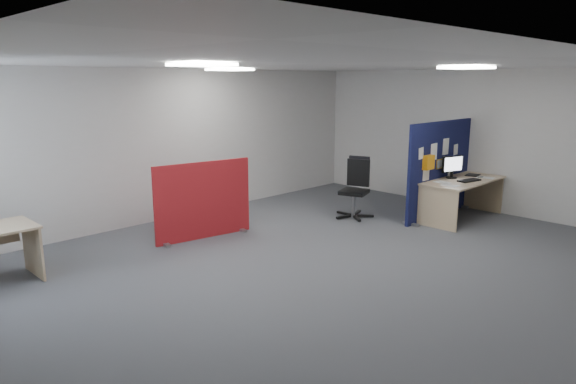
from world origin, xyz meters
TOP-DOWN VIEW (x-y plane):
  - floor at (0.00, 0.00)m, footprint 9.00×9.00m
  - ceiling at (0.00, 0.00)m, footprint 9.00×7.00m
  - wall_back at (0.00, 3.50)m, footprint 9.00×0.02m
  - wall_right at (4.50, 0.00)m, footprint 0.02×7.00m
  - ceiling_lights at (0.33, 0.67)m, footprint 4.10×4.10m
  - navy_divider at (3.46, 0.10)m, footprint 2.15×0.30m
  - main_desk at (3.58, -0.27)m, footprint 1.82×0.81m
  - monitor_main at (3.56, -0.09)m, footprint 0.46×0.20m
  - keyboard at (3.53, -0.45)m, footprint 0.48×0.27m
  - mouse at (3.97, -0.44)m, footprint 0.10×0.07m
  - paper_tray at (4.11, -0.23)m, footprint 0.31×0.27m
  - red_divider at (-0.44, 2.06)m, footprint 1.64×0.32m
  - office_chair at (2.35, 1.17)m, footprint 0.73×0.70m
  - desk_papers at (3.35, -0.36)m, footprint 1.37×0.67m

SIDE VIEW (x-z plane):
  - floor at x=0.00m, z-range 0.00..0.00m
  - main_desk at x=3.58m, z-range 0.20..0.93m
  - red_divider at x=-0.44m, z-range -0.01..1.23m
  - office_chair at x=2.35m, z-range 0.07..1.17m
  - desk_papers at x=3.35m, z-range 0.73..0.73m
  - paper_tray at x=4.11m, z-range 0.73..0.74m
  - keyboard at x=3.53m, z-range 0.73..0.75m
  - mouse at x=3.97m, z-range 0.73..0.76m
  - navy_divider at x=3.46m, z-range 0.00..1.77m
  - monitor_main at x=3.56m, z-range 0.75..1.17m
  - wall_back at x=0.00m, z-range 0.00..2.70m
  - wall_right at x=4.50m, z-range 0.00..2.70m
  - ceiling_lights at x=0.33m, z-range 2.65..2.69m
  - ceiling at x=0.00m, z-range 2.69..2.71m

